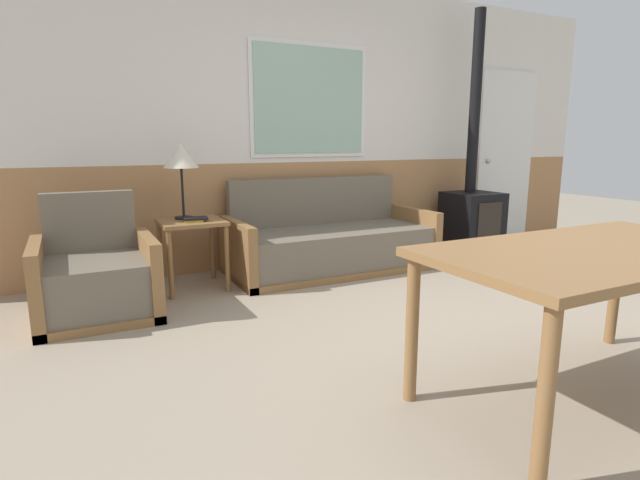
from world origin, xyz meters
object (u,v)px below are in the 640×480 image
Objects in this scene: couch at (331,244)px; table_lamp at (181,158)px; side_table at (192,233)px; wood_stove at (472,202)px; dining_table at (597,264)px; armchair at (96,280)px.

couch is 1.57m from table_lamp.
side_table is at bearing -179.65° from couch.
wood_stove is at bearing 1.22° from couch.
side_table is at bearing 114.97° from dining_table.
side_table is (0.75, 0.36, 0.21)m from armchair.
table_lamp is 0.24× the size of wood_stove.
table_lamp is (-1.33, 0.08, 0.82)m from couch.
table_lamp reaches higher than armchair.
table_lamp is (0.71, 0.44, 0.82)m from armchair.
armchair is at bearing -148.03° from table_lamp.
couch is at bearing -178.78° from wood_stove.
dining_table is at bearing -124.18° from wood_stove.
couch is at bearing -5.67° from armchair.
dining_table is at bearing -91.28° from couch.
couch is 1.31m from side_table.
side_table is at bearing -66.74° from table_lamp.
table_lamp is at bearing 176.54° from couch.
couch is 2.69m from dining_table.
wood_stove reaches higher than couch.
couch is 3.13× the size of table_lamp.
armchair reaches higher than dining_table.
wood_stove is at bearing 0.86° from side_table.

